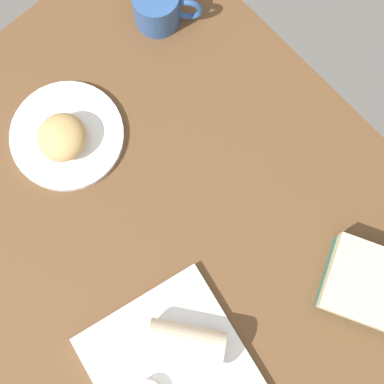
{
  "coord_description": "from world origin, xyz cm",
  "views": [
    {
      "loc": [
        -12.84,
        5.37,
        110.8
      ],
      "look_at": [
        3.9,
        -9.92,
        7.0
      ],
      "focal_mm": 54.09,
      "sensor_mm": 36.0,
      "label": 1
    }
  ],
  "objects": [
    {
      "name": "dining_table",
      "position": [
        0.0,
        0.0,
        2.0
      ],
      "size": [
        110.0,
        90.0,
        4.0
      ],
      "primitive_type": "cube",
      "color": "brown",
      "rests_on": "ground"
    },
    {
      "name": "round_plate",
      "position": [
        28.68,
        -0.1,
        4.7
      ],
      "size": [
        21.92,
        21.92,
        1.4
      ],
      "primitive_type": "cylinder",
      "color": "white",
      "rests_on": "dining_table"
    },
    {
      "name": "scone_pastry",
      "position": [
        27.61,
        1.06,
        8.32
      ],
      "size": [
        12.36,
        12.53,
        5.85
      ],
      "primitive_type": "ellipsoid",
      "rotation": [
        0.0,
        0.0,
        5.17
      ],
      "color": "tan",
      "rests_on": "round_plate"
    },
    {
      "name": "square_plate",
      "position": [
        -16.15,
        13.72,
        4.8
      ],
      "size": [
        30.39,
        30.39,
        1.6
      ],
      "primitive_type": "cube",
      "rotation": [
        0.0,
        0.0,
        -0.2
      ],
      "color": "white",
      "rests_on": "dining_table"
    },
    {
      "name": "breakfast_wrap",
      "position": [
        -15.35,
        9.14,
        8.96
      ],
      "size": [
        14.57,
        13.22,
        6.73
      ],
      "primitive_type": "cylinder",
      "rotation": [
        1.57,
        0.0,
        5.35
      ],
      "color": "beige",
      "rests_on": "square_plate"
    },
    {
      "name": "book_stack",
      "position": [
        -31.79,
        -22.85,
        6.91
      ],
      "size": [
        24.16,
        21.49,
        5.74
      ],
      "color": "#387260",
      "rests_on": "dining_table"
    },
    {
      "name": "coffee_mug",
      "position": [
        35.38,
        -29.77,
        8.39
      ],
      "size": [
        11.69,
        11.33,
        8.57
      ],
      "color": "#2D518C",
      "rests_on": "dining_table"
    }
  ]
}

